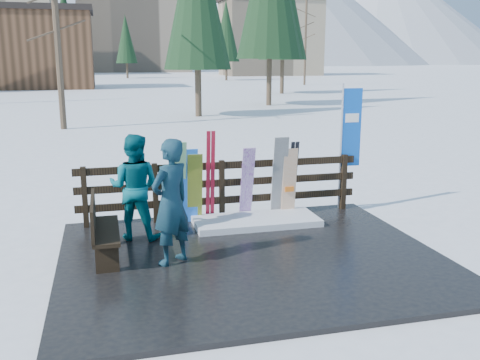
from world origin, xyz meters
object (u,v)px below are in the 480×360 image
object	(u,v)px
rental_flag	(349,132)
person_back	(134,187)
snowboard_2	(195,188)
snowboard_3	(247,183)
snowboard_0	(190,186)
person_front	(171,202)
snowboard_1	(178,183)
snowboard_5	(289,182)
bench	(101,227)
snowboard_4	(279,177)

from	to	relation	value
rental_flag	person_back	distance (m)	4.57
snowboard_2	snowboard_3	size ratio (longest dim) A/B	0.92
snowboard_0	snowboard_2	world-z (taller)	snowboard_0
snowboard_3	person_front	bearing A→B (deg)	-131.21
rental_flag	person_front	xyz separation A→B (m)	(-3.96, -2.23, -0.64)
rental_flag	snowboard_1	bearing A→B (deg)	-175.70
snowboard_0	snowboard_5	xyz separation A→B (m)	(1.98, 0.00, -0.04)
snowboard_1	bench	bearing A→B (deg)	-133.15
snowboard_3	rental_flag	world-z (taller)	rental_flag
snowboard_0	snowboard_5	bearing A→B (deg)	0.00
snowboard_5	person_front	size ratio (longest dim) A/B	0.71
bench	snowboard_5	size ratio (longest dim) A/B	1.09
snowboard_2	snowboard_0	bearing A→B (deg)	-180.00
snowboard_3	snowboard_1	bearing A→B (deg)	180.00
person_front	snowboard_2	bearing A→B (deg)	-145.83
person_back	snowboard_4	bearing A→B (deg)	-147.03
snowboard_5	person_back	size ratio (longest dim) A/B	0.75
person_back	snowboard_3	bearing A→B (deg)	-143.42
bench	snowboard_3	world-z (taller)	snowboard_3
snowboard_2	snowboard_5	bearing A→B (deg)	0.00
snowboard_0	snowboard_4	size ratio (longest dim) A/B	0.90
snowboard_5	rental_flag	bearing A→B (deg)	11.14
snowboard_4	person_front	size ratio (longest dim) A/B	0.84
bench	snowboard_0	size ratio (longest dim) A/B	1.03
snowboard_0	rental_flag	xyz separation A→B (m)	(3.35, 0.27, 0.88)
snowboard_1	snowboard_4	world-z (taller)	snowboard_4
person_front	snowboard_0	bearing A→B (deg)	-143.61
bench	person_front	size ratio (longest dim) A/B	0.77
snowboard_1	snowboard_5	size ratio (longest dim) A/B	1.20
snowboard_1	snowboard_2	size ratio (longest dim) A/B	1.21
snowboard_2	snowboard_4	distance (m)	1.69
rental_flag	person_front	distance (m)	4.59
snowboard_0	snowboard_1	bearing A→B (deg)	180.00
snowboard_4	rental_flag	distance (m)	1.79
bench	snowboard_1	size ratio (longest dim) A/B	0.91
snowboard_5	person_back	distance (m)	3.13
snowboard_1	rental_flag	distance (m)	3.69
snowboard_5	person_front	distance (m)	3.26
person_back	snowboard_0	bearing A→B (deg)	-129.04
snowboard_2	snowboard_5	world-z (taller)	snowboard_5
snowboard_0	person_front	size ratio (longest dim) A/B	0.75
snowboard_0	person_back	xyz separation A→B (m)	(-1.07, -0.63, 0.20)
bench	rental_flag	distance (m)	5.43
bench	snowboard_2	size ratio (longest dim) A/B	1.10
snowboard_5	snowboard_4	bearing A→B (deg)	-180.00
snowboard_2	person_front	bearing A→B (deg)	-109.37
bench	snowboard_2	xyz separation A→B (m)	(1.74, 1.51, 0.16)
person_back	snowboard_5	bearing A→B (deg)	-147.86
snowboard_3	person_back	size ratio (longest dim) A/B	0.80
bench	snowboard_3	bearing A→B (deg)	28.66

